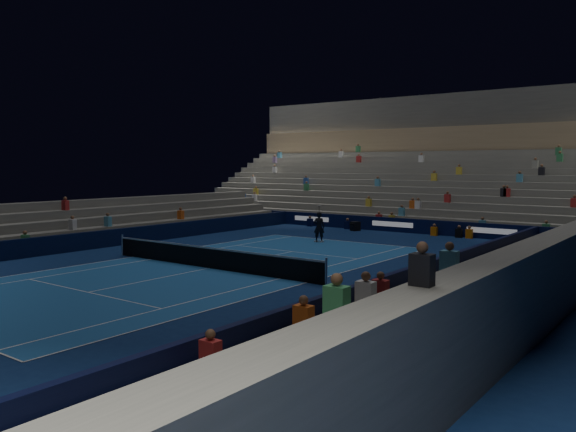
# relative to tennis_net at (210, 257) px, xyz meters

# --- Properties ---
(ground) EXTENTS (90.00, 90.00, 0.00)m
(ground) POSITION_rel_tennis_net_xyz_m (0.00, 0.00, -0.50)
(ground) COLOR #0D214F
(ground) RESTS_ON ground
(court_surface) EXTENTS (10.97, 23.77, 0.01)m
(court_surface) POSITION_rel_tennis_net_xyz_m (0.00, 0.00, -0.50)
(court_surface) COLOR #1B5398
(court_surface) RESTS_ON ground
(sponsor_barrier_far) EXTENTS (44.00, 0.25, 1.00)m
(sponsor_barrier_far) POSITION_rel_tennis_net_xyz_m (0.00, 18.50, -0.00)
(sponsor_barrier_far) COLOR black
(sponsor_barrier_far) RESTS_ON ground
(sponsor_barrier_east) EXTENTS (0.25, 37.00, 1.00)m
(sponsor_barrier_east) POSITION_rel_tennis_net_xyz_m (9.70, 0.00, -0.00)
(sponsor_barrier_east) COLOR black
(sponsor_barrier_east) RESTS_ON ground
(sponsor_barrier_west) EXTENTS (0.25, 37.00, 1.00)m
(sponsor_barrier_west) POSITION_rel_tennis_net_xyz_m (-9.70, 0.00, -0.00)
(sponsor_barrier_west) COLOR black
(sponsor_barrier_west) RESTS_ON ground
(grandstand_main) EXTENTS (44.00, 15.20, 11.20)m
(grandstand_main) POSITION_rel_tennis_net_xyz_m (0.00, 27.90, 2.87)
(grandstand_main) COLOR slate
(grandstand_main) RESTS_ON ground
(grandstand_east) EXTENTS (5.00, 37.00, 2.50)m
(grandstand_east) POSITION_rel_tennis_net_xyz_m (13.17, 0.00, 0.41)
(grandstand_east) COLOR slate
(grandstand_east) RESTS_ON ground
(grandstand_west) EXTENTS (5.00, 37.00, 2.50)m
(grandstand_west) POSITION_rel_tennis_net_xyz_m (-13.17, 0.00, 0.41)
(grandstand_west) COLOR #5F5F5B
(grandstand_west) RESTS_ON ground
(tennis_net) EXTENTS (12.90, 0.10, 1.10)m
(tennis_net) POSITION_rel_tennis_net_xyz_m (0.00, 0.00, 0.00)
(tennis_net) COLOR #B2B2B7
(tennis_net) RESTS_ON ground
(tennis_player) EXTENTS (0.81, 0.68, 1.87)m
(tennis_player) POSITION_rel_tennis_net_xyz_m (-1.07, 10.61, 0.43)
(tennis_player) COLOR black
(tennis_player) RESTS_ON ground
(broadcast_camera) EXTENTS (0.71, 1.05, 0.66)m
(broadcast_camera) POSITION_rel_tennis_net_xyz_m (-2.45, 17.34, -0.16)
(broadcast_camera) COLOR black
(broadcast_camera) RESTS_ON ground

